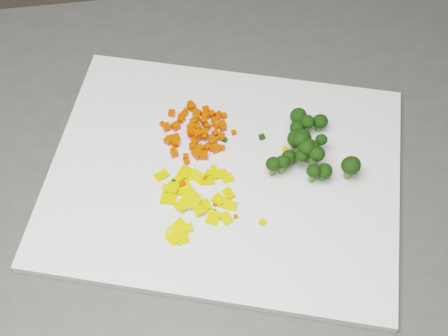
{
  "coord_description": "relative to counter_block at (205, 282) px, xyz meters",
  "views": [
    {
      "loc": [
        -0.09,
        -0.61,
        1.64
      ],
      "look_at": [
        -0.05,
        -0.12,
        0.92
      ],
      "focal_mm": 50.0,
      "sensor_mm": 36.0,
      "label": 1
    }
  ],
  "objects": [
    {
      "name": "pepper_chunk_12",
      "position": [
        -0.04,
        -0.14,
        0.46
      ],
      "size": [
        0.02,
        0.02,
        0.01
      ],
      "primitive_type": "cube",
      "rotation": [
        -0.13,
        0.06,
        2.19
      ],
      "color": "yellow",
      "rests_on": "pepper_pile"
    },
    {
      "name": "pepper_chunk_28",
      "position": [
        -0.04,
        -0.07,
        0.47
      ],
      "size": [
        0.02,
        0.02,
        0.01
      ],
      "primitive_type": "cube",
      "rotation": [
        -0.13,
        -0.04,
        1.11
      ],
      "color": "yellow",
      "rests_on": "pepper_pile"
    },
    {
      "name": "stray_bit_9",
      "position": [
        0.13,
        -0.02,
        0.47
      ],
      "size": [
        0.01,
        0.01,
        0.01
      ],
      "primitive_type": "cube",
      "rotation": [
        0.0,
        0.0,
        0.37
      ],
      "color": "#E03502",
      "rests_on": "cutting_board"
    },
    {
      "name": "carrot_cube_33",
      "position": [
        0.03,
        0.03,
        0.47
      ],
      "size": [
        0.01,
        0.01,
        0.01
      ],
      "primitive_type": "cube",
      "rotation": [
        0.0,
        0.0,
        2.21
      ],
      "color": "#E03502",
      "rests_on": "carrot_pile"
    },
    {
      "name": "pepper_chunk_0",
      "position": [
        0.02,
        -0.04,
        0.47
      ],
      "size": [
        0.02,
        0.02,
        0.01
      ],
      "primitive_type": "cube",
      "rotation": [
        0.14,
        0.13,
        2.68
      ],
      "color": "yellow",
      "rests_on": "pepper_pile"
    },
    {
      "name": "carrot_cube_0",
      "position": [
        -0.0,
        0.03,
        0.47
      ],
      "size": [
        0.01,
        0.01,
        0.01
      ],
      "primitive_type": "cube",
      "rotation": [
        0.0,
        0.0,
        0.61
      ],
      "color": "#E03502",
      "rests_on": "carrot_pile"
    },
    {
      "name": "carrot_cube_60",
      "position": [
        -0.01,
        0.03,
        0.48
      ],
      "size": [
        0.01,
        0.01,
        0.01
      ],
      "primitive_type": "cube",
      "rotation": [
        0.0,
        0.0,
        1.66
      ],
      "color": "#E03502",
      "rests_on": "carrot_pile"
    },
    {
      "name": "pepper_chunk_19",
      "position": [
        -0.03,
        -0.12,
        0.46
      ],
      "size": [
        0.02,
        0.02,
        0.01
      ],
      "primitive_type": "cube",
      "rotation": [
        -0.1,
        -0.03,
        2.28
      ],
      "color": "yellow",
      "rests_on": "pepper_pile"
    },
    {
      "name": "carrot_cube_67",
      "position": [
        0.01,
        0.04,
        0.48
      ],
      "size": [
        0.01,
        0.01,
        0.01
      ],
      "primitive_type": "cube",
      "rotation": [
        0.0,
        0.0,
        1.91
      ],
      "color": "#E03502",
      "rests_on": "carrot_pile"
    },
    {
      "name": "pepper_chunk_2",
      "position": [
        -0.0,
        -0.1,
        0.47
      ],
      "size": [
        0.02,
        0.02,
        0.01
      ],
      "primitive_type": "cube",
      "rotation": [
        0.06,
        0.03,
        0.35
      ],
      "color": "yellow",
      "rests_on": "pepper_pile"
    },
    {
      "name": "carrot_cube_14",
      "position": [
        0.01,
        0.02,
        0.47
      ],
      "size": [
        0.01,
        0.01,
        0.01
      ],
      "primitive_type": "cube",
      "rotation": [
        0.0,
        0.0,
        2.99
      ],
      "color": "#E03502",
      "rests_on": "carrot_pile"
    },
    {
      "name": "pepper_chunk_31",
      "position": [
        0.03,
        -0.05,
        0.47
      ],
      "size": [
        0.02,
        0.02,
        0.01
      ],
      "primitive_type": "cube",
      "rotation": [
        -0.09,
        -0.0,
        0.01
      ],
      "color": "yellow",
      "rests_on": "pepper_pile"
    },
    {
      "name": "carrot_cube_36",
      "position": [
        0.03,
        0.0,
        0.47
      ],
      "size": [
        0.01,
        0.01,
        0.01
      ],
      "primitive_type": "cube",
      "rotation": [
        0.0,
        0.0,
        0.99
      ],
      "color": "#E03502",
      "rests_on": "carrot_pile"
    },
    {
      "name": "carrot_cube_44",
      "position": [
        -0.0,
        0.01,
        0.47
      ],
      "size": [
        0.01,
        0.01,
        0.01
      ],
      "primitive_type": "cube",
      "rotation": [
        0.0,
        0.0,
        2.83
      ],
      "color": "#E03502",
      "rests_on": "carrot_pile"
    },
    {
      "name": "pepper_chunk_27",
      "position": [
        -0.02,
        -0.07,
        0.47
      ],
      "size": [
        0.02,
        0.02,
        0.01
      ],
      "primitive_type": "cube",
      "rotation": [
        0.04,
        -0.05,
        0.39
      ],
      "color": "yellow",
      "rests_on": "pepper_pile"
    },
    {
      "name": "pepper_chunk_30",
      "position": [
        0.03,
        -0.09,
        0.47
      ],
      "size": [
        0.02,
        0.02,
        0.01
      ],
      "primitive_type": "cube",
      "rotation": [
        -0.06,
        -0.03,
        0.79
      ],
      "color": "yellow",
      "rests_on": "pepper_pile"
    },
    {
      "name": "carrot_cube_12",
      "position": [
        -0.01,
        0.0,
        0.47
      ],
      "size": [
        0.01,
        0.01,
        0.01
      ],
      "primitive_type": "cube",
      "rotation": [
        0.0,
        0.0,
        1.55
      ],
      "color": "#E03502",
      "rests_on": "carrot_pile"
    },
    {
      "name": "pepper_chunk_10",
      "position": [
        0.04,
        -0.05,
        0.47
      ],
      "size": [
        0.02,
        0.02,
        0.01
      ],
      "primitive_type": "cube",
      "rotation": [
        0.06,
        0.13,
        0.18
      ],
      "color": "yellow",
      "rests_on": "pepper_pile"
    },
    {
      "name": "broccoli_floret_4",
      "position": [
        0.16,
        0.02,
        0.48
      ],
      "size": [
        0.03,
        0.03,
        0.03
      ],
      "primitive_type": null,
      "color": "black",
      "rests_on": "broccoli_pile"
    },
    {
      "name": "carrot_cube_43",
      "position": [
        0.01,
        0.02,
        0.48
      ],
      "size": [
        0.01,
        0.01,
        0.01
      ],
      "primitive_type": "cube",
      "rotation": [
        0.0,
        0.0,
        3.01
      ],
      "color": "#E03502",
      "rests_on": "carrot_pile"
    },
    {
      "name": "pepper_chunk_4",
      "position": [
        0.01,
        -0.05,
        0.47
      ],
      "size": [
        0.02,
        0.01,
        0.01
      ],
      "primitive_type": "cube",
      "rotation": [
        -0.14,
        -0.12,
        0.0
      ],
      "color": "yellow",
      "rests_on": "pepper_pile"
    },
    {
      "name": "carrot_cube_27",
      "position": [
        -0.04,
        0.02,
        0.47
      ],
      "size": [
        0.01,
        0.01,
        0.01
      ],
      "primitive_type": "cube",
      "rotation": [
        0.0,
        0.0,
        1.33
      ],
      "color": "#E03502",
      "rests_on": "carrot_pile"
    },
    {
      "name": "carrot_pile",
      "position": [
        -0.0,
        0.03,
        0.48
      ],
      "size": [
        0.11,
        0.11,
        0.03
      ],
      "primitive_type": null,
      "color": "#E03502",
      "rests_on": "cutting_board"
    },
    {
      "name": "carrot_cube_55",
      "position": [
        0.03,
        0.04,
        0.47
      ],
      "size": [
        0.01,
        0.01,
        0.01
      ],
      "primitive_type": "cube",
      "rotation": [
        0.0,
        0.0,
        1.7
      ],
      "color": "#E03502",
      "rests_on": "carrot_pile"
    },
    {
      "name": "carrot_cube_53",
      "position": [
        -0.03,
        0.02,
        0.47
      ],
      "size": [
        0.01,
        0.01,
        0.01
      ],
      "primitive_type": "cube",
      "rotation": [
        0.0,
        0.0,
        1.78
      ],
      "color": "#E03502",
      "rests_on": "carrot_pile"
    },
    {
      "name": "carrot_cube_9",
      "position": [
        0.04,
        0.06,
        0.47
      ],
      "size": [
        0.01,
        0.01,
        0.01
      ],
      "primitive_type": "cube",
      "rotation": [
        0.0,
        0.0,
        2.37
      ],
      "color": "#E03502",
      "rests_on": "carrot_pile"
    },
    {
      "name": "stray_bit_4",
      "position": [
        0.04,
        -0.08,
        0.46
      ],
      "size": [
        0.01,
        0.01,
        0.0
      ],
      "primitive_type": "cube",
      "rotation": [
        0.0,
        0.0,
        1.86
      ],
      "color": "yellow",
      "rests_on": "cutting_board"
    },
    {
      "name": "broccoli_floret_9",
      "position": [
        0.16,
        -0.05,
        0.49
      ],
      "size": [
        0.03,
        0.03,
        0.03
      ],
      "primitive_type": null,
      "color": "black",
      "rests_on": "broccoli_pile"
    },
    {
      "name": "pepper_chunk_8",
      "position": [
        0.04,
        -0.08,
        0.47
      ],
      "size": [
        0.02,
        0.02,
        0.01
      ],
      "primitive_type": "cube",
      "rotation": [
        -0.13,
        0.13,
        2.0
      ],
      "color": "yellow",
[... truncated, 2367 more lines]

